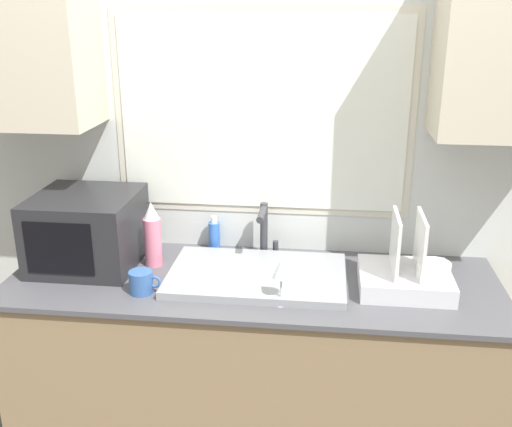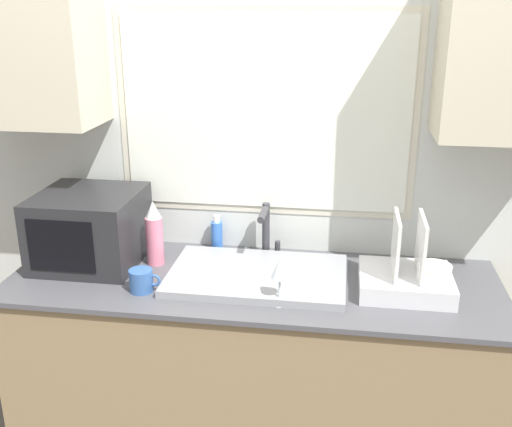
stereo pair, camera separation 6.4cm
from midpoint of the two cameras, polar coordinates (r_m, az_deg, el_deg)
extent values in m
cube|color=#8C7251|center=(2.56, 0.46, -15.54)|extent=(1.87, 0.63, 0.88)
cube|color=#4C4C51|center=(2.33, 0.49, -6.45)|extent=(1.90, 0.66, 0.02)
cube|color=silver|center=(2.52, 1.64, 5.41)|extent=(6.00, 0.06, 2.60)
cube|color=beige|center=(2.45, 1.59, 9.38)|extent=(1.22, 0.01, 0.84)
cube|color=white|center=(2.45, 1.58, 9.36)|extent=(1.16, 0.01, 0.78)
cube|color=beige|center=(2.53, -20.12, 15.49)|extent=(0.50, 0.32, 0.67)
cube|color=gray|center=(2.32, 0.91, -5.92)|extent=(0.68, 0.44, 0.03)
cylinder|color=#333338|center=(2.51, 1.69, -1.48)|extent=(0.03, 0.03, 0.23)
cylinder|color=#333338|center=(2.40, 1.47, 0.00)|extent=(0.03, 0.16, 0.03)
cylinder|color=#333338|center=(2.54, 2.79, -3.29)|extent=(0.02, 0.02, 0.06)
cube|color=#232326|center=(2.51, -14.83, -1.33)|extent=(0.40, 0.40, 0.29)
cube|color=black|center=(2.36, -17.38, -3.00)|extent=(0.26, 0.01, 0.20)
cube|color=silver|center=(2.30, 14.80, -6.34)|extent=(0.34, 0.30, 0.07)
cube|color=white|center=(2.24, 13.98, -2.94)|extent=(0.01, 0.22, 0.22)
cube|color=white|center=(2.25, 16.25, -3.04)|extent=(0.01, 0.22, 0.22)
cylinder|color=white|center=(2.25, 17.40, -5.41)|extent=(0.12, 0.12, 0.06)
cylinder|color=#D8728C|center=(2.45, -8.88, -2.59)|extent=(0.07, 0.07, 0.20)
cone|color=silver|center=(2.40, -9.04, 0.38)|extent=(0.06, 0.06, 0.07)
cylinder|color=blue|center=(2.58, -3.04, -2.11)|extent=(0.05, 0.05, 0.12)
cylinder|color=white|center=(2.56, -3.07, -0.52)|extent=(0.03, 0.03, 0.03)
cylinder|color=#335999|center=(2.25, -10.09, -6.31)|extent=(0.09, 0.09, 0.08)
torus|color=#335999|center=(2.24, -8.83, -6.32)|extent=(0.05, 0.01, 0.05)
cylinder|color=silver|center=(2.15, 3.11, -8.58)|extent=(0.06, 0.06, 0.00)
cylinder|color=silver|center=(2.12, 3.13, -7.34)|extent=(0.01, 0.01, 0.10)
cone|color=silver|center=(2.09, 3.18, -5.27)|extent=(0.06, 0.06, 0.07)
camera|label=1|loc=(0.03, -89.16, 0.30)|focal=42.00mm
camera|label=2|loc=(0.03, 90.84, -0.30)|focal=42.00mm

